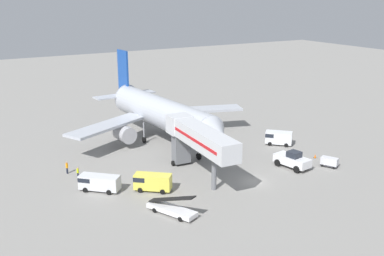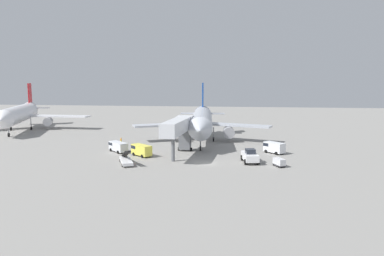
{
  "view_description": "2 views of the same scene",
  "coord_description": "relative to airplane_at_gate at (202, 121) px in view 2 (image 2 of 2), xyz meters",
  "views": [
    {
      "loc": [
        -37.82,
        -47.41,
        25.87
      ],
      "look_at": [
        -1.48,
        15.19,
        4.33
      ],
      "focal_mm": 42.56,
      "sensor_mm": 36.0,
      "label": 1
    },
    {
      "loc": [
        6.02,
        -66.65,
        15.59
      ],
      "look_at": [
        -4.94,
        17.89,
        4.31
      ],
      "focal_mm": 33.49,
      "sensor_mm": 36.0,
      "label": 2
    }
  ],
  "objects": [
    {
      "name": "airplane_at_gate",
      "position": [
        0.0,
        0.0,
        0.0
      ],
      "size": [
        35.82,
        36.75,
        15.0
      ],
      "color": "#B7BCC6",
      "rests_on": "ground"
    },
    {
      "name": "safety_cone_alpha",
      "position": [
        17.82,
        -20.88,
        -4.97
      ],
      "size": [
        0.42,
        0.42,
        0.64
      ],
      "color": "black",
      "rests_on": "ground"
    },
    {
      "name": "service_van_far_left",
      "position": [
        -16.99,
        -15.45,
        -4.03
      ],
      "size": [
        5.33,
        5.15,
        2.19
      ],
      "color": "silver",
      "rests_on": "ground"
    },
    {
      "name": "ground_plane",
      "position": [
        3.2,
        -23.72,
        -5.28
      ],
      "size": [
        300.0,
        300.0,
        0.0
      ],
      "primitive_type": "plane",
      "color": "gray"
    },
    {
      "name": "ground_crew_worker_midground",
      "position": [
        -18.16,
        -9.76,
        -4.39
      ],
      "size": [
        0.41,
        0.41,
        1.69
      ],
      "color": "#1E2333",
      "rests_on": "ground"
    },
    {
      "name": "jet_bridge",
      "position": [
        -2.87,
        -17.78,
        0.64
      ],
      "size": [
        4.42,
        17.39,
        7.87
      ],
      "color": "silver",
      "rests_on": "ground"
    },
    {
      "name": "pushback_tug",
      "position": [
        11.61,
        -22.26,
        -4.03
      ],
      "size": [
        3.53,
        5.97,
        2.7
      ],
      "color": "white",
      "rests_on": "ground"
    },
    {
      "name": "ground_crew_worker_foreground",
      "position": [
        -19.04,
        -7.23,
        -4.29
      ],
      "size": [
        0.45,
        0.45,
        1.87
      ],
      "color": "#1E2333",
      "rests_on": "ground"
    },
    {
      "name": "belt_loader_truck",
      "position": [
        -11.58,
        -26.56,
        -4.52
      ],
      "size": [
        4.42,
        6.76,
        3.15
      ],
      "color": "white",
      "rests_on": "ground"
    },
    {
      "name": "service_van_rear_left",
      "position": [
        -10.72,
        -19.07,
        -3.95
      ],
      "size": [
        5.06,
        4.66,
        2.35
      ],
      "color": "#E5DB4C",
      "rests_on": "ground"
    },
    {
      "name": "airplane_background",
      "position": [
        -58.83,
        13.6,
        -0.03
      ],
      "size": [
        40.76,
        39.13,
        14.72
      ],
      "color": "silver",
      "rests_on": "ground"
    },
    {
      "name": "baggage_cart_outer_right",
      "position": [
        16.82,
        -24.89,
        -4.45
      ],
      "size": [
        2.24,
        2.82,
        1.51
      ],
      "color": "#38383D",
      "rests_on": "ground"
    },
    {
      "name": "service_van_outer_left",
      "position": [
        16.99,
        -12.54,
        -3.94
      ],
      "size": [
        4.68,
        4.67,
        2.38
      ],
      "color": "white",
      "rests_on": "ground"
    }
  ]
}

